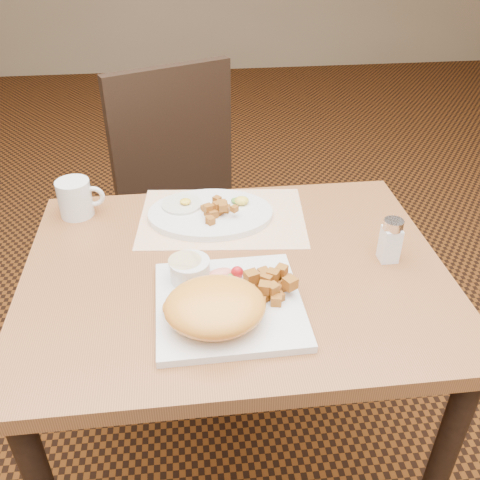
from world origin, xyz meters
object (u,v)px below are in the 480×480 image
(plate_oval, at_px, (210,214))
(coffee_mug, at_px, (76,198))
(table, at_px, (235,306))
(chair_far, at_px, (190,205))
(salt_shaker, at_px, (391,240))
(plate_square, at_px, (229,304))

(plate_oval, bearing_deg, coffee_mug, 170.71)
(table, xyz_separation_m, plate_oval, (-0.04, 0.21, 0.12))
(table, xyz_separation_m, chair_far, (-0.08, 0.64, -0.10))
(chair_far, distance_m, plate_oval, 0.49)
(chair_far, relative_size, plate_oval, 3.19)
(salt_shaker, bearing_deg, table, 178.65)
(plate_oval, bearing_deg, plate_square, -87.81)
(table, distance_m, plate_square, 0.17)
(table, distance_m, chair_far, 0.65)
(plate_oval, height_order, salt_shaker, salt_shaker)
(plate_square, relative_size, plate_oval, 0.92)
(plate_oval, relative_size, salt_shaker, 3.05)
(plate_oval, bearing_deg, table, -79.68)
(plate_oval, relative_size, coffee_mug, 2.69)
(plate_square, xyz_separation_m, plate_oval, (-0.01, 0.34, 0.00))
(table, relative_size, coffee_mug, 7.97)
(plate_square, distance_m, plate_oval, 0.34)
(plate_square, xyz_separation_m, coffee_mug, (-0.34, 0.39, 0.04))
(table, relative_size, salt_shaker, 9.00)
(table, relative_size, chair_far, 0.93)
(plate_oval, xyz_separation_m, salt_shaker, (0.37, -0.22, 0.04))
(chair_far, bearing_deg, plate_oval, 73.35)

